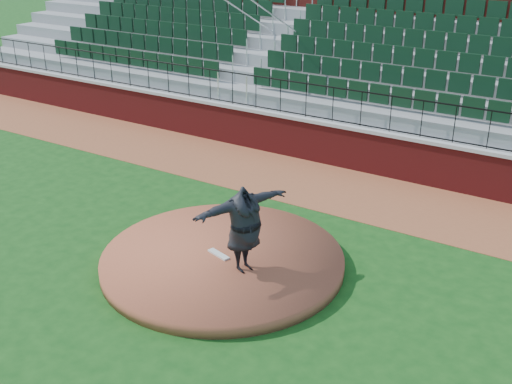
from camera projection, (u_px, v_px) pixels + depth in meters
ground at (217, 275)px, 12.75m from camera, size 90.00×90.00×0.00m
warning_track at (333, 187)px, 16.92m from camera, size 34.00×3.20×0.01m
field_wall at (358, 150)px, 17.92m from camera, size 34.00×0.35×1.20m
wall_cap at (360, 128)px, 17.66m from camera, size 34.00×0.45×0.10m
wall_railing at (361, 109)px, 17.44m from camera, size 34.00×0.05×1.00m
seating_stands at (398, 73)px, 19.34m from camera, size 34.00×5.10×4.60m
concourse_wall at (428, 44)px, 21.33m from camera, size 34.00×0.50×5.50m
pitchers_mound at (223, 260)px, 13.06m from camera, size 5.08×5.08×0.25m
pitching_rubber at (219, 254)px, 12.99m from camera, size 0.58×0.29×0.04m
pitcher at (244, 229)px, 12.10m from camera, size 1.31×2.29×1.80m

